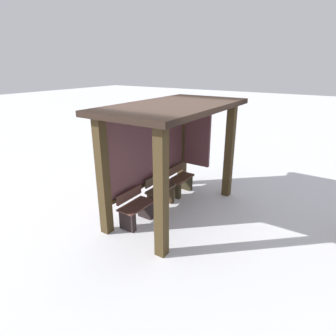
{
  "coord_description": "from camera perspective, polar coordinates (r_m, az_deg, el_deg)",
  "views": [
    {
      "loc": [
        -4.87,
        -3.04,
        3.14
      ],
      "look_at": [
        0.03,
        0.19,
        0.99
      ],
      "focal_mm": 30.3,
      "sensor_mm": 36.0,
      "label": 1
    }
  ],
  "objects": [
    {
      "name": "ground_plane",
      "position": [
        6.54,
        1.22,
        -8.54
      ],
      "size": [
        60.0,
        60.0,
        0.0
      ],
      "primitive_type": "plane",
      "color": "silver"
    },
    {
      "name": "bus_shelter",
      "position": [
        6.06,
        0.38,
        7.33
      ],
      "size": [
        3.41,
        1.83,
        2.4
      ],
      "color": "#3C2D18",
      "rests_on": "ground"
    },
    {
      "name": "bench_left_inside",
      "position": [
        5.97,
        -6.48,
        -8.46
      ],
      "size": [
        0.78,
        0.41,
        0.71
      ],
      "color": "#4C2D27",
      "rests_on": "ground"
    },
    {
      "name": "bench_center_inside",
      "position": [
        6.57,
        -1.55,
        -5.13
      ],
      "size": [
        0.78,
        0.34,
        0.76
      ],
      "color": "#473629",
      "rests_on": "ground"
    },
    {
      "name": "bench_right_inside",
      "position": [
        7.26,
        2.43,
        -2.79
      ],
      "size": [
        0.78,
        0.37,
        0.72
      ],
      "color": "#4F3325",
      "rests_on": "ground"
    }
  ]
}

